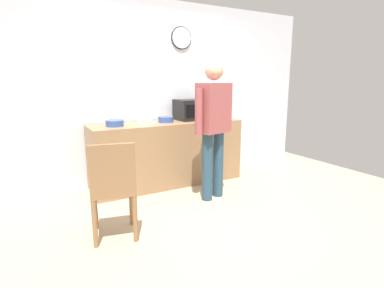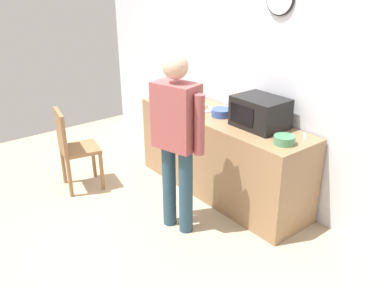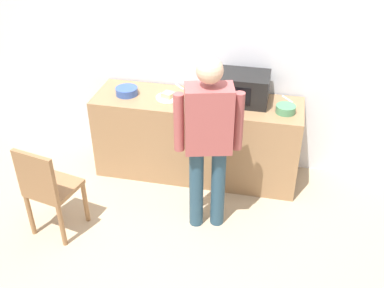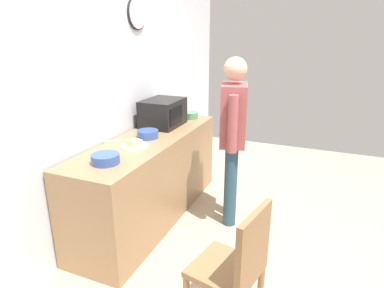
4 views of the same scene
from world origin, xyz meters
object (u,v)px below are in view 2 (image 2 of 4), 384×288
Objects in this scene: sandwich_plate at (202,108)px; fork_utensil at (305,136)px; cereal_bowl at (221,113)px; person_standing at (177,133)px; wooden_chair at (73,146)px; spoon_utensil at (224,106)px; mixing_bowl at (284,140)px; microwave at (260,112)px; salad_bowl at (178,98)px.

fork_utensil is at bearing 11.00° from sandwich_plate.
sandwich_plate is at bearing -175.75° from cereal_bowl.
person_standing reaches higher than wooden_chair.
sandwich_plate is 1.48× the size of spoon_utensil.
cereal_bowl is at bearing 175.09° from mixing_bowl.
person_standing is (-0.20, -0.87, -0.05)m from microwave.
person_standing is 1.50m from wooden_chair.
microwave is at bearing 6.87° from sandwich_plate.
microwave is 0.90m from person_standing.
wooden_chair is (-1.99, -1.15, -0.41)m from mixing_bowl.
fork_utensil is at bearing 35.88° from wooden_chair.
spoon_utensil is (-1.14, 0.35, -0.03)m from mixing_bowl.
person_standing reaches higher than cereal_bowl.
person_standing reaches higher than sandwich_plate.
salad_bowl is 1.19× the size of mixing_bowl.
salad_bowl and cereal_bowl have the same top height.
sandwich_plate is 1.10× the size of salad_bowl.
microwave is 2.09m from wooden_chair.
wooden_chair is (-1.36, -0.43, -0.47)m from person_standing.
fork_utensil is 0.10× the size of person_standing.
salad_bowl is 1.27m from person_standing.
cereal_bowl is 1.25× the size of fork_utensil.
microwave is 2.60× the size of mixing_bowl.
microwave reaches higher than sandwich_plate.
cereal_bowl is at bearing 48.71° from wooden_chair.
salad_bowl reaches higher than spoon_utensil.
salad_bowl is 0.24× the size of wooden_chair.
sandwich_plate is (-0.76, -0.09, -0.13)m from microwave.
wooden_chair is at bearing -149.88° from mixing_bowl.
person_standing reaches higher than fork_utensil.
wooden_chair is at bearing -131.29° from cereal_bowl.
cereal_bowl is 0.13× the size of person_standing.
mixing_bowl is at bearing -16.81° from spoon_utensil.
spoon_utensil is (-0.24, 0.27, -0.04)m from cereal_bowl.
salad_bowl is at bearing -175.29° from microwave.
cereal_bowl is at bearing 2.27° from salad_bowl.
person_standing is at bearing 17.53° from wooden_chair.
wooden_chair is at bearing -162.47° from person_standing.
sandwich_plate is 1.18× the size of cereal_bowl.
salad_bowl is at bearing -149.02° from spoon_utensil.
mixing_bowl reaches higher than wooden_chair.
sandwich_plate is at bearing -169.00° from fork_utensil.
cereal_bowl is 1.25× the size of spoon_utensil.
microwave is 1.21m from salad_bowl.
wooden_chair is (-1.99, -1.44, -0.38)m from fork_utensil.
wooden_chair is at bearing -119.44° from spoon_utensil.
microwave is 0.47m from mixing_bowl.
spoon_utensil is at bearing 177.25° from fork_utensil.
cereal_bowl is at bearing -171.56° from microwave.
cereal_bowl reaches higher than sandwich_plate.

